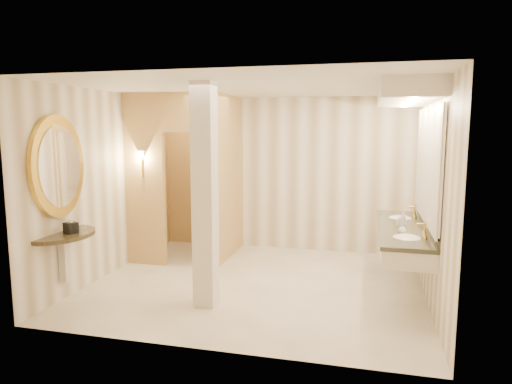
# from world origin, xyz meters

# --- Properties ---
(floor) EXTENTS (4.50, 4.50, 0.00)m
(floor) POSITION_xyz_m (0.00, 0.00, 0.00)
(floor) COLOR white
(floor) RESTS_ON ground
(ceiling) EXTENTS (4.50, 4.50, 0.00)m
(ceiling) POSITION_xyz_m (0.00, 0.00, 2.70)
(ceiling) COLOR silver
(ceiling) RESTS_ON wall_back
(wall_back) EXTENTS (4.50, 0.02, 2.70)m
(wall_back) POSITION_xyz_m (0.00, 2.00, 1.35)
(wall_back) COLOR white
(wall_back) RESTS_ON floor
(wall_front) EXTENTS (4.50, 0.02, 2.70)m
(wall_front) POSITION_xyz_m (0.00, -2.00, 1.35)
(wall_front) COLOR white
(wall_front) RESTS_ON floor
(wall_left) EXTENTS (0.02, 4.00, 2.70)m
(wall_left) POSITION_xyz_m (-2.25, 0.00, 1.35)
(wall_left) COLOR white
(wall_left) RESTS_ON floor
(wall_right) EXTENTS (0.02, 4.00, 2.70)m
(wall_right) POSITION_xyz_m (2.25, 0.00, 1.35)
(wall_right) COLOR white
(wall_right) RESTS_ON floor
(toilet_closet) EXTENTS (1.50, 1.55, 2.70)m
(toilet_closet) POSITION_xyz_m (-1.13, 0.97, 1.39)
(toilet_closet) COLOR tan
(toilet_closet) RESTS_ON floor
(wall_sconce) EXTENTS (0.14, 0.14, 0.42)m
(wall_sconce) POSITION_xyz_m (-1.93, 0.43, 1.73)
(wall_sconce) COLOR gold
(wall_sconce) RESTS_ON toilet_closet
(vanity) EXTENTS (0.75, 2.50, 2.09)m
(vanity) POSITION_xyz_m (1.98, 0.22, 1.63)
(vanity) COLOR silver
(vanity) RESTS_ON floor
(console_shelf) EXTENTS (0.97, 0.97, 1.93)m
(console_shelf) POSITION_xyz_m (-2.21, -1.19, 1.34)
(console_shelf) COLOR black
(console_shelf) RESTS_ON floor
(pillar) EXTENTS (0.26, 0.26, 2.70)m
(pillar) POSITION_xyz_m (-0.41, -0.90, 1.35)
(pillar) COLOR silver
(pillar) RESTS_ON floor
(tissue_box) EXTENTS (0.18, 0.18, 0.14)m
(tissue_box) POSITION_xyz_m (-2.07, -1.19, 0.94)
(tissue_box) COLOR black
(tissue_box) RESTS_ON console_shelf
(toilet) EXTENTS (0.49, 0.79, 0.78)m
(toilet) POSITION_xyz_m (-1.13, 1.28, 0.39)
(toilet) COLOR white
(toilet) RESTS_ON floor
(soap_bottle_a) EXTENTS (0.09, 0.09, 0.14)m
(soap_bottle_a) POSITION_xyz_m (1.91, 0.25, 0.95)
(soap_bottle_a) COLOR beige
(soap_bottle_a) RESTS_ON vanity
(soap_bottle_b) EXTENTS (0.10, 0.10, 0.12)m
(soap_bottle_b) POSITION_xyz_m (1.91, -0.20, 0.93)
(soap_bottle_b) COLOR silver
(soap_bottle_b) RESTS_ON vanity
(soap_bottle_c) EXTENTS (0.09, 0.09, 0.18)m
(soap_bottle_c) POSITION_xyz_m (1.95, 0.23, 0.97)
(soap_bottle_c) COLOR #C6B28C
(soap_bottle_c) RESTS_ON vanity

